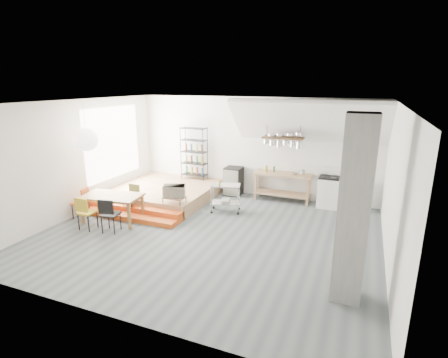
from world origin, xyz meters
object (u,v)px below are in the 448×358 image
at_px(rolling_cart, 226,194).
at_px(dining_table, 112,198).
at_px(stove, 328,191).
at_px(mini_fridge, 233,181).

bearing_deg(rolling_cart, dining_table, -159.71).
distance_m(dining_table, rolling_cart, 3.13).
bearing_deg(stove, mini_fridge, 179.18).
bearing_deg(dining_table, stove, 25.49).
distance_m(rolling_cart, mini_fridge, 1.65).
bearing_deg(stove, dining_table, -147.45).
xyz_separation_m(stove, rolling_cart, (-2.70, -1.56, 0.05)).
xyz_separation_m(stove, dining_table, (-5.26, -3.36, 0.17)).
bearing_deg(stove, rolling_cart, -149.92).
distance_m(stove, mini_fridge, 3.06).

